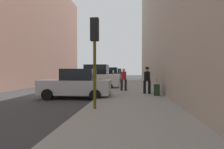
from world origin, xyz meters
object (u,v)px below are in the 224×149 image
(parked_bronze_suv, at_px, (110,75))
(pedestrian_with_fedora, at_px, (147,79))
(traffic_light, at_px, (95,43))
(fire_hydrant, at_px, (117,81))
(parked_silver_sedan, at_px, (76,84))
(pedestrian_in_red_jacket, at_px, (124,78))
(parked_red_hatchback, at_px, (114,75))
(parked_black_suv, at_px, (116,74))
(parked_white_van, at_px, (95,78))
(parked_dark_green_sedan, at_px, (105,77))
(rolling_suitcase, at_px, (157,90))

(parked_bronze_suv, distance_m, pedestrian_with_fedora, 17.01)
(parked_bronze_suv, height_order, traffic_light, traffic_light)
(fire_hydrant, distance_m, traffic_light, 12.79)
(parked_silver_sedan, relative_size, fire_hydrant, 6.02)
(pedestrian_with_fedora, xyz_separation_m, pedestrian_in_red_jacket, (-1.62, 1.66, -0.03))
(pedestrian_with_fedora, height_order, pedestrian_in_red_jacket, pedestrian_with_fedora)
(parked_bronze_suv, distance_m, pedestrian_in_red_jacket, 15.03)
(parked_red_hatchback, height_order, traffic_light, traffic_light)
(parked_black_suv, distance_m, fire_hydrant, 21.26)
(parked_white_van, height_order, parked_bronze_suv, same)
(parked_dark_green_sedan, xyz_separation_m, pedestrian_with_fedora, (4.38, -10.53, 0.29))
(parked_bronze_suv, distance_m, parked_black_suv, 12.37)
(parked_black_suv, distance_m, pedestrian_with_fedora, 29.15)
(parked_bronze_suv, bearing_deg, parked_silver_sedan, -90.00)
(parked_black_suv, xyz_separation_m, traffic_light, (1.85, -33.76, 1.73))
(parked_bronze_suv, height_order, rolling_suitcase, parked_bronze_suv)
(parked_white_van, bearing_deg, parked_red_hatchback, 90.00)
(parked_black_suv, xyz_separation_m, pedestrian_in_red_jacket, (2.76, -27.15, 0.07))
(parked_white_van, distance_m, traffic_light, 9.52)
(parked_bronze_suv, bearing_deg, parked_dark_green_sedan, -90.00)
(parked_silver_sedan, bearing_deg, rolling_suitcase, 8.60)
(rolling_suitcase, bearing_deg, fire_hydrant, 110.45)
(traffic_light, bearing_deg, fire_hydrant, 90.23)
(fire_hydrant, bearing_deg, parked_black_suv, 94.87)
(parked_black_suv, distance_m, pedestrian_in_red_jacket, 27.29)
(parked_dark_green_sedan, height_order, traffic_light, traffic_light)
(pedestrian_with_fedora, bearing_deg, rolling_suitcase, -52.90)
(parked_white_van, xyz_separation_m, pedestrian_in_red_jacket, (2.76, -2.56, 0.07))
(parked_dark_green_sedan, relative_size, pedestrian_in_red_jacket, 2.46)
(pedestrian_in_red_jacket, bearing_deg, parked_white_van, 137.16)
(rolling_suitcase, bearing_deg, pedestrian_in_red_jacket, 132.22)
(parked_white_van, distance_m, fire_hydrant, 3.90)
(parked_dark_green_sedan, distance_m, fire_hydrant, 3.42)
(parked_dark_green_sedan, xyz_separation_m, pedestrian_in_red_jacket, (2.76, -8.86, 0.26))
(parked_dark_green_sedan, bearing_deg, traffic_light, -83.17)
(parked_silver_sedan, bearing_deg, parked_red_hatchback, 90.00)
(fire_hydrant, height_order, pedestrian_with_fedora, pedestrian_with_fedora)
(pedestrian_in_red_jacket, bearing_deg, pedestrian_with_fedora, -45.81)
(parked_dark_green_sedan, height_order, fire_hydrant, parked_dark_green_sedan)
(parked_red_hatchback, xyz_separation_m, fire_hydrant, (1.80, -14.71, -0.35))
(fire_hydrant, bearing_deg, parked_white_van, -117.82)
(parked_white_van, xyz_separation_m, parked_red_hatchback, (0.00, 18.13, -0.18))
(parked_dark_green_sedan, xyz_separation_m, rolling_suitcase, (4.92, -11.24, -0.36))
(parked_white_van, bearing_deg, pedestrian_in_red_jacket, -42.84)
(parked_black_suv, bearing_deg, pedestrian_in_red_jacket, -84.19)
(fire_hydrant, distance_m, rolling_suitcase, 8.92)
(parked_black_suv, bearing_deg, parked_bronze_suv, -90.00)
(parked_dark_green_sedan, relative_size, fire_hydrant, 5.98)
(pedestrian_in_red_jacket, xyz_separation_m, rolling_suitcase, (2.16, -2.38, -0.61))
(traffic_light, bearing_deg, pedestrian_with_fedora, 62.96)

